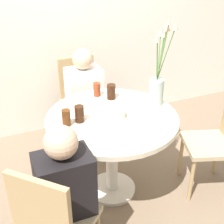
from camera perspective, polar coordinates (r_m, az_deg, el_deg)
ground_plane at (r=2.92m, az=0.00°, el=-13.96°), size 16.00×16.00×0.00m
wall_back at (r=3.44m, az=-8.85°, el=17.15°), size 8.00×0.05×2.60m
dining_table at (r=2.53m, az=0.00°, el=-3.48°), size 1.05×1.05×0.77m
chair_far_back at (r=3.33m, az=-5.83°, el=2.96°), size 0.41×0.41×0.93m
chair_right_flank at (r=1.98m, az=-10.71°, el=-19.00°), size 0.57×0.57×0.93m
chair_left_flank at (r=2.79m, az=19.02°, el=-4.25°), size 0.51×0.51×0.93m
birthday_cake at (r=2.42m, az=-0.19°, el=-0.23°), size 0.22×0.22×0.13m
flower_vase at (r=2.58m, az=8.39°, el=5.78°), size 0.24×0.28×0.72m
side_plate at (r=2.62m, az=-2.28°, el=1.27°), size 0.16×0.16×0.01m
drink_glass_0 at (r=2.33m, az=-8.38°, el=-1.08°), size 0.06×0.06×0.13m
drink_glass_1 at (r=2.37m, az=-5.99°, el=-0.35°), size 0.07×0.07×0.13m
drink_glass_2 at (r=2.71m, az=-0.14°, el=3.73°), size 0.07×0.07×0.13m
drink_glass_3 at (r=2.77m, az=-2.78°, el=4.15°), size 0.06×0.06×0.12m
person_boy at (r=3.20m, az=-4.99°, el=1.49°), size 0.34×0.24×1.09m
person_guest at (r=2.08m, az=-8.26°, el=-16.46°), size 0.34×0.24×1.09m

